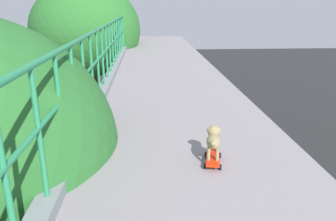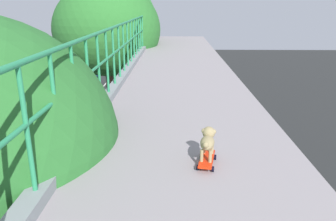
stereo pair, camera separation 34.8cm
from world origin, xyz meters
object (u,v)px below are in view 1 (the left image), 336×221
Objects in this scene: small_dog at (213,139)px; city_bus at (45,79)px; toy_skateboard at (213,158)px; car_green_seventh at (54,145)px.

city_bus is at bearing 110.91° from small_dog.
toy_skateboard is 1.16× the size of small_dog.
toy_skateboard is 0.22m from small_dog.
city_bus is 25.13× the size of toy_skateboard.
city_bus reaches higher than car_green_seventh.
car_green_seventh is at bearing 113.87° from small_dog.
car_green_seventh is 12.49m from city_bus.
small_dog is (9.53, -24.95, 4.77)m from city_bus.
toy_skateboard reaches higher than city_bus.
small_dog reaches higher than city_bus.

